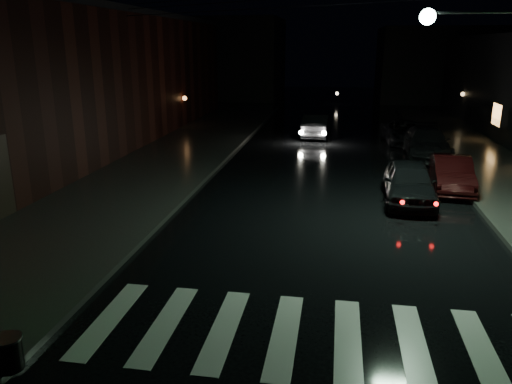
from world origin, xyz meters
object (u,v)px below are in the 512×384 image
at_px(parked_car_b, 452,174).
at_px(parked_car_c, 427,143).
at_px(parked_car_a, 409,182).
at_px(parked_car_d, 404,132).
at_px(oncoming_car, 317,125).

height_order(parked_car_b, parked_car_c, parked_car_c).
bearing_deg(parked_car_b, parked_car_a, -129.61).
xyz_separation_m(parked_car_c, parked_car_d, (-0.66, 3.55, -0.08)).
relative_size(parked_car_a, oncoming_car, 1.00).
distance_m(parked_car_c, oncoming_car, 7.40).
bearing_deg(parked_car_c, parked_car_d, 101.05).
relative_size(parked_car_c, parked_car_d, 1.08).
xyz_separation_m(parked_car_a, oncoming_car, (-3.85, 12.59, -0.02)).
bearing_deg(parked_car_c, oncoming_car, 140.35).
xyz_separation_m(parked_car_c, oncoming_car, (-5.65, 4.77, -0.03)).
distance_m(parked_car_a, parked_car_d, 11.42).
bearing_deg(parked_car_c, parked_car_a, -102.44).
height_order(parked_car_a, parked_car_c, same).
bearing_deg(oncoming_car, parked_car_b, 120.23).
bearing_deg(parked_car_c, parked_car_b, -89.47).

